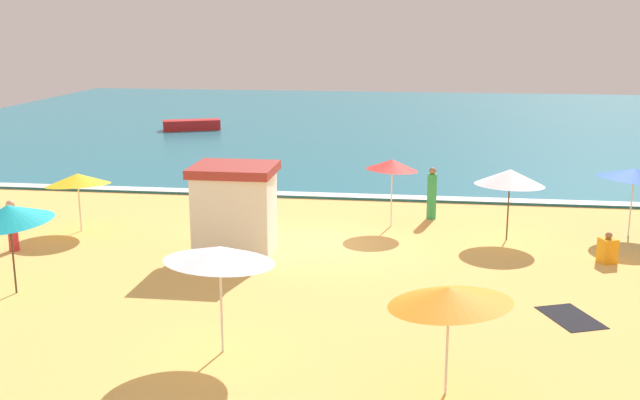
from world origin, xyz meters
TOP-DOWN VIEW (x-y plane):
  - ground_plane at (0.00, 0.00)m, footprint 60.00×60.00m
  - ocean_water at (0.00, 28.00)m, footprint 60.00×44.00m
  - wave_breaker_foam at (0.00, 6.30)m, footprint 57.00×0.70m
  - lifeguard_cabana at (-2.96, -1.43)m, footprint 2.40×2.08m
  - beach_umbrella_0 at (-8.65, 0.34)m, footprint 2.95×2.95m
  - beach_umbrella_1 at (3.05, -9.44)m, footprint 3.07×3.06m
  - beach_umbrella_2 at (-1.56, -8.21)m, footprint 3.24×3.24m
  - beach_umbrella_3 at (9.16, 2.26)m, footprint 3.08×3.07m
  - beach_umbrella_4 at (-7.73, -5.46)m, footprint 3.02×3.02m
  - beach_umbrella_5 at (5.19, 1.21)m, footprint 2.98×2.99m
  - beach_umbrella_6 at (1.48, 2.32)m, footprint 2.45×2.44m
  - beachgoer_1 at (-3.20, 3.44)m, footprint 0.56×0.56m
  - beachgoer_3 at (-9.70, -2.02)m, footprint 0.41×0.41m
  - beachgoer_5 at (2.83, 3.52)m, footprint 0.43×0.43m
  - beachgoer_7 at (7.82, -0.79)m, footprint 0.56×0.56m
  - beach_towel_1 at (6.05, -5.25)m, footprint 1.53×1.89m
  - small_boat_0 at (-11.84, 22.93)m, footprint 3.60×2.21m

SIDE VIEW (x-z plane):
  - ground_plane at x=0.00m, z-range 0.00..0.00m
  - beach_towel_1 at x=6.05m, z-range 0.00..0.01m
  - ocean_water at x=0.00m, z-range 0.00..0.10m
  - wave_breaker_foam at x=0.00m, z-range 0.10..0.11m
  - beachgoer_7 at x=7.82m, z-range -0.07..0.84m
  - small_boat_0 at x=-11.84m, z-range 0.10..0.72m
  - beachgoer_1 at x=-3.20m, z-range -0.07..1.52m
  - beachgoer_3 at x=-9.70m, z-range -0.01..1.55m
  - beachgoer_5 at x=2.83m, z-range -0.05..1.78m
  - lifeguard_cabana at x=-2.96m, z-range 0.02..2.72m
  - beach_umbrella_0 at x=-8.65m, z-range 0.73..2.76m
  - beach_umbrella_1 at x=3.05m, z-range 0.84..3.06m
  - beach_umbrella_3 at x=9.16m, z-range 0.87..3.19m
  - beach_umbrella_5 at x=5.19m, z-range 0.87..3.19m
  - beach_umbrella_4 at x=-7.73m, z-range 0.88..3.31m
  - beach_umbrella_6 at x=1.48m, z-range 0.94..3.29m
  - beach_umbrella_2 at x=-1.56m, z-range 0.95..3.37m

